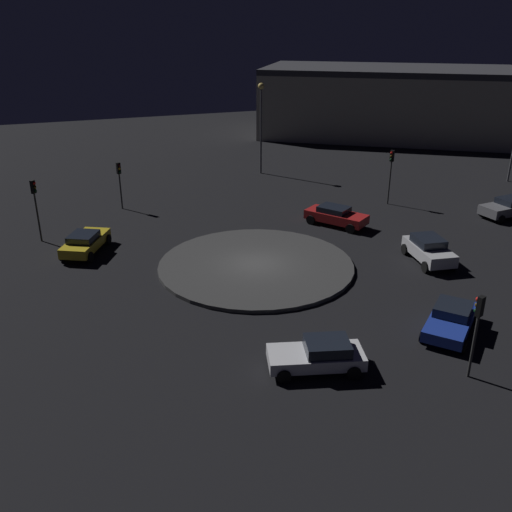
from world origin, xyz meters
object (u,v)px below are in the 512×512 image
at_px(car_grey, 508,207).
at_px(streetlamp_north, 261,112).
at_px(traffic_light_south, 477,320).
at_px(traffic_light_northeast, 391,166).
at_px(car_yellow, 85,242).
at_px(car_silver, 429,249).
at_px(traffic_light_northwest, 35,199).
at_px(car_red, 336,215).
at_px(car_white, 319,355).
at_px(car_blue, 451,319).
at_px(traffic_light_northwest_near, 119,176).
at_px(store_building, 387,102).

bearing_deg(car_grey, streetlamp_north, -61.21).
distance_m(traffic_light_south, traffic_light_northeast, 24.33).
bearing_deg(car_yellow, car_silver, -86.37).
bearing_deg(car_silver, traffic_light_northwest, -108.99).
height_order(car_silver, car_red, car_silver).
height_order(car_silver, traffic_light_northeast, traffic_light_northeast).
relative_size(car_white, car_red, 0.95).
relative_size(car_red, traffic_light_south, 1.22).
xyz_separation_m(car_white, car_blue, (7.55, 0.69, -0.03)).
bearing_deg(traffic_light_northwest, traffic_light_south, -17.15).
xyz_separation_m(car_white, traffic_light_northeast, (15.81, 19.47, 2.46)).
distance_m(car_white, traffic_light_northwest_near, 26.34).
bearing_deg(traffic_light_northeast, traffic_light_northwest_near, -45.97).
height_order(car_white, car_grey, car_grey).
bearing_deg(traffic_light_northwest, car_red, 24.96).
xyz_separation_m(car_grey, traffic_light_south, (-16.93, -16.27, 2.01)).
bearing_deg(car_yellow, traffic_light_northwest, 68.26).
bearing_deg(car_grey, traffic_light_northwest, -18.07).
distance_m(traffic_light_northwest_near, streetlamp_north, 16.29).
height_order(car_grey, traffic_light_northwest_near, traffic_light_northwest_near).
bearing_deg(car_red, traffic_light_northeast, 81.23).
bearing_deg(car_grey, car_silver, 18.69).
bearing_deg(car_silver, car_red, -154.64).
distance_m(traffic_light_northwest, traffic_light_northeast, 27.22).
distance_m(car_red, car_grey, 13.77).
xyz_separation_m(car_blue, car_silver, (4.17, 7.59, 0.15)).
xyz_separation_m(car_silver, traffic_light_south, (-5.85, -11.02, 1.94)).
height_order(car_red, car_grey, car_grey).
bearing_deg(car_red, car_silver, -17.98).
bearing_deg(car_red, traffic_light_northwest, -135.81).
xyz_separation_m(traffic_light_northwest_near, store_building, (36.57, 19.36, 1.55)).
xyz_separation_m(car_blue, traffic_light_south, (-1.68, -3.42, 2.09)).
bearing_deg(car_yellow, car_blue, -108.26).
relative_size(traffic_light_northwest_near, streetlamp_north, 0.44).
distance_m(car_white, traffic_light_northwest, 23.50).
xyz_separation_m(car_white, store_building, (31.42, 45.11, 3.55)).
bearing_deg(car_yellow, streetlamp_north, -22.46).
relative_size(car_grey, traffic_light_south, 1.12).
bearing_deg(store_building, car_blue, 95.09).
bearing_deg(traffic_light_south, car_yellow, 17.37).
bearing_deg(traffic_light_northwest_near, car_grey, 42.88).
bearing_deg(car_silver, car_blue, -20.05).
relative_size(traffic_light_northwest, traffic_light_northwest_near, 1.15).
bearing_deg(car_white, streetlamp_north, -91.09).
bearing_deg(car_blue, car_white, -35.93).
distance_m(car_white, car_red, 18.79).
distance_m(car_white, car_grey, 26.51).
bearing_deg(store_building, car_white, 88.49).
height_order(car_white, traffic_light_northwest_near, traffic_light_northwest_near).
relative_size(car_red, streetlamp_north, 0.55).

